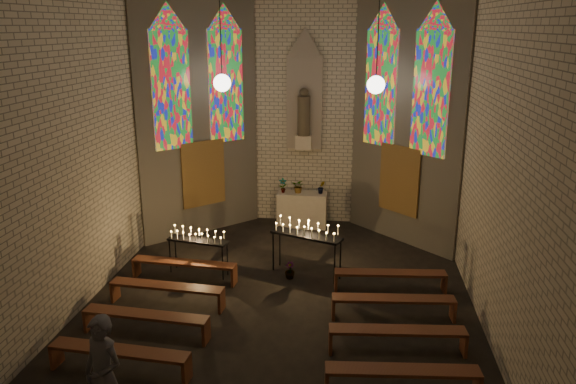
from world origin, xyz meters
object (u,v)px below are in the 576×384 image
object	(u,v)px
altar	(302,210)
votive_stand_left	(198,237)
aisle_flower_pot	(290,270)
votive_stand_right	(306,232)
visitor	(104,375)

from	to	relation	value
altar	votive_stand_left	world-z (taller)	votive_stand_left
aisle_flower_pot	votive_stand_right	size ratio (longest dim) A/B	0.23
aisle_flower_pot	votive_stand_right	bearing A→B (deg)	36.04
votive_stand_right	visitor	bearing A→B (deg)	-90.97
votive_stand_left	votive_stand_right	world-z (taller)	votive_stand_right
altar	visitor	distance (m)	9.04
visitor	votive_stand_left	bearing A→B (deg)	113.21
altar	votive_stand_right	distance (m)	3.34
votive_stand_left	votive_stand_right	bearing A→B (deg)	16.85
altar	visitor	bearing A→B (deg)	-102.32
votive_stand_right	altar	bearing A→B (deg)	119.09
votive_stand_right	visitor	size ratio (longest dim) A/B	0.96
altar	aisle_flower_pot	world-z (taller)	altar
aisle_flower_pot	votive_stand_right	xyz separation A→B (m)	(0.35, 0.26, 0.86)
altar	votive_stand_right	world-z (taller)	votive_stand_right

